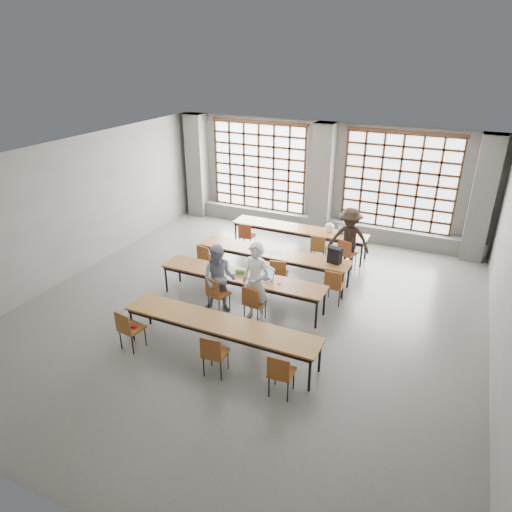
# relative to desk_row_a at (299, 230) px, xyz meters

# --- Properties ---
(floor) EXTENTS (11.00, 11.00, 0.00)m
(floor) POSITION_rel_desk_row_a_xyz_m (0.15, -3.61, -0.66)
(floor) COLOR #52524F
(floor) RESTS_ON ground
(ceiling) EXTENTS (11.00, 11.00, 0.00)m
(ceiling) POSITION_rel_desk_row_a_xyz_m (0.15, -3.61, 2.84)
(ceiling) COLOR silver
(ceiling) RESTS_ON floor
(wall_back) EXTENTS (10.00, 0.00, 10.00)m
(wall_back) POSITION_rel_desk_row_a_xyz_m (0.15, 1.89, 1.09)
(wall_back) COLOR #5C5C59
(wall_back) RESTS_ON floor
(wall_front) EXTENTS (10.00, 0.00, 10.00)m
(wall_front) POSITION_rel_desk_row_a_xyz_m (0.15, -9.11, 1.09)
(wall_front) COLOR #5C5C59
(wall_front) RESTS_ON floor
(wall_left) EXTENTS (0.00, 11.00, 11.00)m
(wall_left) POSITION_rel_desk_row_a_xyz_m (-4.85, -3.61, 1.09)
(wall_left) COLOR #5C5C59
(wall_left) RESTS_ON floor
(wall_right) EXTENTS (0.00, 11.00, 11.00)m
(wall_right) POSITION_rel_desk_row_a_xyz_m (5.15, -3.61, 1.09)
(wall_right) COLOR #5C5C59
(wall_right) RESTS_ON floor
(column_left) EXTENTS (0.60, 0.55, 3.50)m
(column_left) POSITION_rel_desk_row_a_xyz_m (-4.35, 1.61, 1.09)
(column_left) COLOR #595956
(column_left) RESTS_ON floor
(column_mid) EXTENTS (0.60, 0.55, 3.50)m
(column_mid) POSITION_rel_desk_row_a_xyz_m (0.15, 1.61, 1.09)
(column_mid) COLOR #595956
(column_mid) RESTS_ON floor
(column_right) EXTENTS (0.60, 0.55, 3.50)m
(column_right) POSITION_rel_desk_row_a_xyz_m (4.65, 1.61, 1.09)
(column_right) COLOR #595956
(column_right) RESTS_ON floor
(window_left) EXTENTS (3.32, 0.12, 3.00)m
(window_left) POSITION_rel_desk_row_a_xyz_m (-2.10, 1.81, 1.24)
(window_left) COLOR white
(window_left) RESTS_ON wall_back
(window_right) EXTENTS (3.32, 0.12, 3.00)m
(window_right) POSITION_rel_desk_row_a_xyz_m (2.40, 1.81, 1.24)
(window_right) COLOR white
(window_right) RESTS_ON wall_back
(sill_ledge) EXTENTS (9.80, 0.35, 0.50)m
(sill_ledge) POSITION_rel_desk_row_a_xyz_m (0.15, 1.69, -0.41)
(sill_ledge) COLOR #595956
(sill_ledge) RESTS_ON floor
(desk_row_a) EXTENTS (4.00, 0.70, 0.73)m
(desk_row_a) POSITION_rel_desk_row_a_xyz_m (0.00, 0.00, 0.00)
(desk_row_a) COLOR brown
(desk_row_a) RESTS_ON floor
(desk_row_b) EXTENTS (4.00, 0.70, 0.73)m
(desk_row_b) POSITION_rel_desk_row_a_xyz_m (-0.02, -1.89, 0.00)
(desk_row_b) COLOR brown
(desk_row_b) RESTS_ON floor
(desk_row_c) EXTENTS (4.00, 0.70, 0.73)m
(desk_row_c) POSITION_rel_desk_row_a_xyz_m (-0.18, -3.38, 0.00)
(desk_row_c) COLOR brown
(desk_row_c) RESTS_ON floor
(desk_row_d) EXTENTS (4.00, 0.70, 0.73)m
(desk_row_d) POSITION_rel_desk_row_a_xyz_m (0.32, -5.32, 0.00)
(desk_row_d) COLOR brown
(desk_row_d) RESTS_ON floor
(chair_back_left) EXTENTS (0.45, 0.45, 0.88)m
(chair_back_left) POSITION_rel_desk_row_a_xyz_m (-1.39, -0.63, -0.13)
(chair_back_left) COLOR maroon
(chair_back_left) RESTS_ON floor
(chair_back_mid) EXTENTS (0.45, 0.46, 0.88)m
(chair_back_mid) POSITION_rel_desk_row_a_xyz_m (0.81, -0.63, -0.13)
(chair_back_mid) COLOR brown
(chair_back_mid) RESTS_ON floor
(chair_back_right) EXTENTS (0.52, 0.52, 0.88)m
(chair_back_right) POSITION_rel_desk_row_a_xyz_m (1.58, -0.63, -0.13)
(chair_back_right) COLOR brown
(chair_back_right) RESTS_ON floor
(chair_mid_left) EXTENTS (0.49, 0.49, 0.88)m
(chair_mid_left) POSITION_rel_desk_row_a_xyz_m (-1.63, -2.52, -0.13)
(chair_mid_left) COLOR brown
(chair_mid_left) RESTS_ON floor
(chair_mid_centre) EXTENTS (0.49, 0.50, 0.88)m
(chair_mid_centre) POSITION_rel_desk_row_a_xyz_m (0.39, -2.52, -0.13)
(chair_mid_centre) COLOR brown
(chair_mid_centre) RESTS_ON floor
(chair_mid_right) EXTENTS (0.42, 0.43, 0.88)m
(chair_mid_right) POSITION_rel_desk_row_a_xyz_m (1.78, -2.52, -0.13)
(chair_mid_right) COLOR brown
(chair_mid_right) RESTS_ON floor
(chair_front_left) EXTENTS (0.51, 0.52, 0.88)m
(chair_front_left) POSITION_rel_desk_row_a_xyz_m (-0.50, -4.00, -0.13)
(chair_front_left) COLOR brown
(chair_front_left) RESTS_ON floor
(chair_front_right) EXTENTS (0.46, 0.46, 0.88)m
(chair_front_right) POSITION_rel_desk_row_a_xyz_m (0.41, -4.01, -0.13)
(chair_front_right) COLOR brown
(chair_front_right) RESTS_ON floor
(chair_near_left) EXTENTS (0.48, 0.48, 0.88)m
(chair_near_left) POSITION_rel_desk_row_a_xyz_m (-1.39, -5.94, -0.13)
(chair_near_left) COLOR brown
(chair_near_left) RESTS_ON floor
(chair_near_mid) EXTENTS (0.46, 0.46, 0.88)m
(chair_near_mid) POSITION_rel_desk_row_a_xyz_m (0.53, -5.94, -0.13)
(chair_near_mid) COLOR brown
(chair_near_mid) RESTS_ON floor
(chair_near_right) EXTENTS (0.44, 0.45, 0.88)m
(chair_near_right) POSITION_rel_desk_row_a_xyz_m (1.83, -5.95, -0.13)
(chair_near_right) COLOR brown
(chair_near_right) RESTS_ON floor
(student_male) EXTENTS (0.74, 0.57, 1.83)m
(student_male) POSITION_rel_desk_row_a_xyz_m (0.42, -3.88, 0.25)
(student_male) COLOR silver
(student_male) RESTS_ON floor
(student_female) EXTENTS (0.92, 0.80, 1.61)m
(student_female) POSITION_rel_desk_row_a_xyz_m (-0.48, -3.88, 0.14)
(student_female) COLOR #19204B
(student_female) RESTS_ON floor
(student_back) EXTENTS (1.13, 0.67, 1.72)m
(student_back) POSITION_rel_desk_row_a_xyz_m (1.60, -0.50, 0.19)
(student_back) COLOR black
(student_back) RESTS_ON floor
(laptop_front) EXTENTS (0.46, 0.43, 0.26)m
(laptop_front) POSITION_rel_desk_row_a_xyz_m (0.39, -3.27, 0.13)
(laptop_front) COLOR silver
(laptop_front) RESTS_ON desk_row_c
(laptop_back) EXTENTS (0.45, 0.43, 0.26)m
(laptop_back) POSITION_rel_desk_row_a_xyz_m (1.32, 0.10, 0.13)
(laptop_back) COLOR #BAB9BF
(laptop_back) RESTS_ON desk_row_a
(mouse) EXTENTS (0.11, 0.09, 0.04)m
(mouse) POSITION_rel_desk_row_a_xyz_m (0.77, -3.40, 0.08)
(mouse) COLOR white
(mouse) RESTS_ON desk_row_c
(green_box) EXTENTS (0.26, 0.14, 0.09)m
(green_box) POSITION_rel_desk_row_a_xyz_m (-0.23, -3.30, 0.11)
(green_box) COLOR #2D892D
(green_box) RESTS_ON desk_row_c
(phone) EXTENTS (0.13, 0.06, 0.01)m
(phone) POSITION_rel_desk_row_a_xyz_m (-0.00, -3.48, 0.07)
(phone) COLOR black
(phone) RESTS_ON desk_row_c
(paper_sheet_a) EXTENTS (0.35, 0.30, 0.00)m
(paper_sheet_a) POSITION_rel_desk_row_a_xyz_m (-0.62, -1.84, 0.07)
(paper_sheet_a) COLOR silver
(paper_sheet_a) RESTS_ON desk_row_b
(paper_sheet_b) EXTENTS (0.33, 0.25, 0.00)m
(paper_sheet_b) POSITION_rel_desk_row_a_xyz_m (-0.32, -1.94, 0.07)
(paper_sheet_b) COLOR white
(paper_sheet_b) RESTS_ON desk_row_b
(paper_sheet_c) EXTENTS (0.31, 0.23, 0.00)m
(paper_sheet_c) POSITION_rel_desk_row_a_xyz_m (0.08, -1.89, 0.07)
(paper_sheet_c) COLOR white
(paper_sheet_c) RESTS_ON desk_row_b
(backpack) EXTENTS (0.36, 0.26, 0.40)m
(backpack) POSITION_rel_desk_row_a_xyz_m (1.58, -1.84, 0.27)
(backpack) COLOR black
(backpack) RESTS_ON desk_row_b
(plastic_bag) EXTENTS (0.29, 0.25, 0.29)m
(plastic_bag) POSITION_rel_desk_row_a_xyz_m (0.90, 0.05, 0.21)
(plastic_bag) COLOR white
(plastic_bag) RESTS_ON desk_row_a
(red_pouch) EXTENTS (0.21, 0.09, 0.06)m
(red_pouch) POSITION_rel_desk_row_a_xyz_m (-1.38, -5.87, -0.16)
(red_pouch) COLOR maroon
(red_pouch) RESTS_ON chair_near_left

